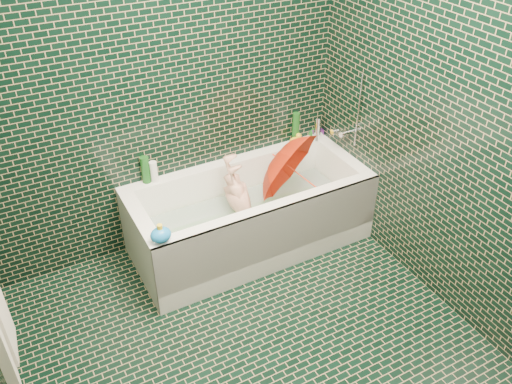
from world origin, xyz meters
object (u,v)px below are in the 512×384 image
bathtub (251,222)px  child (244,210)px  rubber_duck (295,140)px  umbrella (300,175)px  bath_toy (161,235)px

bathtub → child: 0.11m
bathtub → rubber_duck: rubber_duck is taller
rubber_duck → umbrella: bearing=-116.6°
rubber_duck → bath_toy: 1.46m
bathtub → child: (-0.04, 0.04, 0.10)m
bathtub → umbrella: bearing=-12.9°
child → rubber_duck: rubber_duck is taller
child → umbrella: size_ratio=1.47×
child → bath_toy: size_ratio=6.19×
umbrella → rubber_duck: bearing=39.6°
child → umbrella: umbrella is taller
umbrella → child: bearing=140.0°
child → umbrella: (0.39, -0.12, 0.24)m
bathtub → child: bathtub is taller
bath_toy → umbrella: bearing=7.1°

